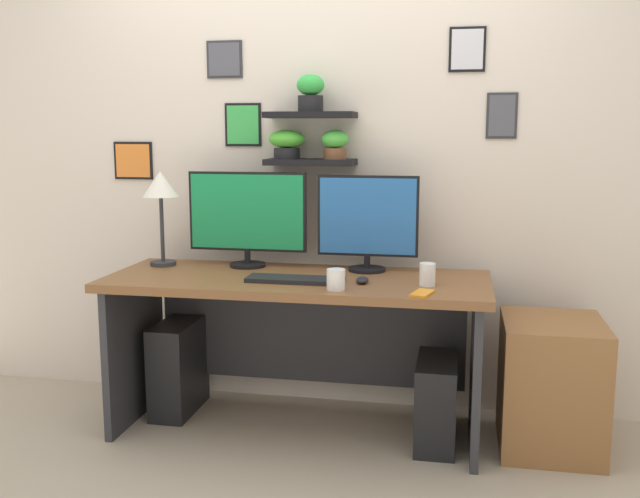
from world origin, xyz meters
TOP-DOWN VIEW (x-y plane):
  - ground_plane at (0.00, 0.00)m, footprint 8.00×8.00m
  - back_wall_assembly at (-0.00, 0.44)m, footprint 4.40×0.24m
  - desk at (0.00, 0.06)m, footprint 1.77×0.68m
  - monitor_left at (-0.30, 0.22)m, footprint 0.60×0.18m
  - monitor_right at (0.30, 0.22)m, footprint 0.49×0.18m
  - keyboard at (0.02, -0.10)m, footprint 0.44×0.14m
  - computer_mouse at (0.32, -0.08)m, footprint 0.06×0.09m
  - desk_lamp at (-0.73, 0.16)m, footprint 0.18×0.18m
  - cell_phone at (0.59, -0.25)m, footprint 0.10×0.15m
  - coffee_mug at (0.22, -0.23)m, footprint 0.08×0.08m
  - pen_cup at (0.60, -0.07)m, footprint 0.07×0.07m
  - drawer_cabinet at (1.16, 0.04)m, footprint 0.44×0.50m
  - computer_tower_left at (-0.65, 0.12)m, footprint 0.18×0.40m
  - computer_tower_right at (0.66, -0.02)m, footprint 0.18×0.40m

SIDE VIEW (x-z plane):
  - ground_plane at x=0.00m, z-range 0.00..0.00m
  - computer_tower_right at x=0.66m, z-range 0.00..0.40m
  - computer_tower_left at x=-0.65m, z-range 0.00..0.47m
  - drawer_cabinet at x=1.16m, z-range 0.00..0.59m
  - desk at x=0.00m, z-range 0.17..0.92m
  - cell_phone at x=0.59m, z-range 0.75..0.76m
  - keyboard at x=0.02m, z-range 0.75..0.77m
  - computer_mouse at x=0.32m, z-range 0.75..0.78m
  - coffee_mug at x=0.22m, z-range 0.75..0.84m
  - pen_cup at x=0.60m, z-range 0.75..0.85m
  - monitor_right at x=0.30m, z-range 0.76..1.22m
  - monitor_left at x=-0.30m, z-range 0.77..1.24m
  - desk_lamp at x=-0.73m, z-range 0.89..1.36m
  - back_wall_assembly at x=0.00m, z-range 0.00..2.70m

